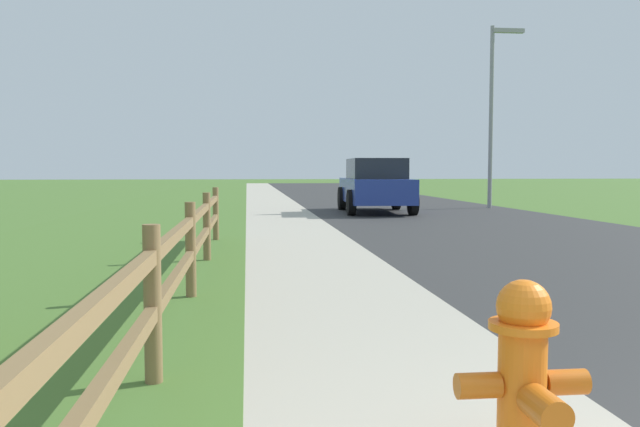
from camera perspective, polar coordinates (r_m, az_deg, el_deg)
ground_plane at (r=26.46m, az=-2.19°, el=1.04°), size 120.00×120.00×0.00m
road_asphalt at (r=28.91m, az=4.44°, el=1.29°), size 7.00×66.00×0.01m
curb_concrete at (r=28.41m, az=-8.54°, el=1.21°), size 6.00×66.00×0.01m
grass_verge at (r=28.50m, az=-11.56°, el=1.18°), size 5.00×66.00×0.00m
fire_hydrant at (r=3.08m, az=17.57°, el=-13.39°), size 0.60×0.50×0.85m
rail_fence at (r=6.83m, az=-11.36°, el=-2.45°), size 0.11×11.01×1.00m
parked_suv_blue at (r=19.98m, az=4.92°, el=2.52°), size 2.17×4.33×1.66m
street_lamp at (r=23.17m, az=15.15°, el=9.64°), size 1.17×0.20×6.19m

